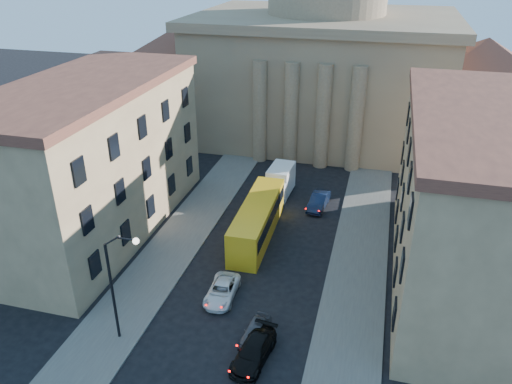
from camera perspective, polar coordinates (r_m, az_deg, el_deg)
sidewalk_left at (r=46.14m, az=-10.45°, el=-7.55°), size 5.00×60.00×0.15m
sidewalk_right at (r=42.64m, az=11.21°, el=-10.82°), size 5.00×60.00×0.15m
church at (r=73.50m, az=7.73°, el=15.55°), size 68.02×28.76×36.60m
building_left at (r=49.69m, az=-18.20°, el=3.71°), size 11.60×26.60×14.70m
building_right at (r=42.99m, az=23.85°, el=-0.90°), size 11.60×26.60×14.70m
street_lamp at (r=35.43m, az=-15.56°, el=-9.58°), size 2.62×0.44×8.83m
car_left_mid at (r=40.83m, az=-3.91°, el=-11.19°), size 2.36×4.78×1.30m
car_right_mid at (r=35.64m, az=-0.24°, el=-17.74°), size 2.65×5.16×1.43m
car_right_far at (r=37.30m, az=-0.05°, el=-15.52°), size 1.80×3.72×1.22m
car_right_distant at (r=54.01m, az=7.16°, el=-1.05°), size 2.07×4.79×1.53m
city_bus at (r=47.96m, az=0.17°, el=-3.11°), size 3.09×12.39×3.48m
box_truck at (r=55.72m, az=2.63°, el=0.95°), size 2.67×6.10×3.29m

